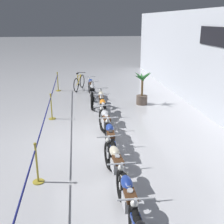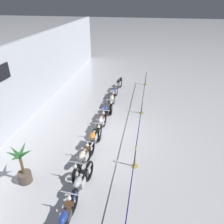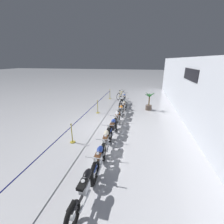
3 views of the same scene
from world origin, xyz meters
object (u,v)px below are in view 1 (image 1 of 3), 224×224
at_px(motorcycle_orange_3, 103,112).
at_px(motorcycle_blue_5, 110,142).
at_px(motorcycle_cream_6, 116,167).
at_px(motorcycle_cream_2, 101,103).
at_px(motorcycle_silver_4, 106,125).
at_px(stanchion_mid_right, 37,169).
at_px(motorcycle_blue_0, 91,88).
at_px(stanchion_mid_left, 52,110).
at_px(stanchion_far_left, 49,106).
at_px(potted_palm_left_of_row, 142,90).
at_px(bicycle, 79,83).
at_px(motorcycle_silver_1, 93,94).
at_px(motorcycle_blue_7, 128,202).

distance_m(motorcycle_orange_3, motorcycle_blue_5, 2.68).
bearing_deg(motorcycle_cream_6, motorcycle_blue_5, 178.46).
xyz_separation_m(motorcycle_cream_2, motorcycle_silver_4, (2.66, -0.10, 0.02)).
bearing_deg(stanchion_mid_right, motorcycle_blue_0, 167.22).
relative_size(motorcycle_cream_2, stanchion_mid_left, 2.20).
relative_size(motorcycle_blue_5, stanchion_mid_left, 2.14).
height_order(stanchion_mid_left, stanchion_mid_right, same).
height_order(stanchion_far_left, stanchion_mid_right, same).
bearing_deg(potted_palm_left_of_row, stanchion_mid_left, -68.85).
relative_size(motorcycle_orange_3, bicycle, 1.47).
xyz_separation_m(potted_palm_left_of_row, stanchion_far_left, (2.33, -4.01, 0.07)).
relative_size(motorcycle_silver_4, stanchion_far_left, 0.16).
bearing_deg(motorcycle_blue_5, motorcycle_silver_4, 179.33).
xyz_separation_m(motorcycle_silver_1, motorcycle_orange_3, (2.67, 0.22, -0.00)).
distance_m(motorcycle_cream_2, motorcycle_blue_5, 3.98).
height_order(motorcycle_blue_5, potted_palm_left_of_row, potted_palm_left_of_row).
bearing_deg(stanchion_mid_left, motorcycle_blue_5, 28.21).
xyz_separation_m(motorcycle_blue_7, potted_palm_left_of_row, (-7.85, 2.11, 0.24)).
distance_m(motorcycle_silver_1, stanchion_far_left, 3.12).
relative_size(motorcycle_silver_1, motorcycle_blue_7, 1.09).
relative_size(motorcycle_cream_2, motorcycle_blue_5, 1.03).
bearing_deg(stanchion_mid_left, motorcycle_blue_0, 150.59).
xyz_separation_m(motorcycle_orange_3, stanchion_mid_left, (-0.86, -1.96, -0.13)).
distance_m(motorcycle_orange_3, potted_palm_left_of_row, 3.18).
bearing_deg(motorcycle_orange_3, motorcycle_silver_1, -175.23).
relative_size(motorcycle_silver_1, stanchion_far_left, 0.17).
distance_m(motorcycle_silver_4, motorcycle_cream_6, 2.75).
bearing_deg(motorcycle_blue_0, bicycle, -161.29).
height_order(motorcycle_blue_0, stanchion_mid_right, stanchion_mid_right).
xyz_separation_m(motorcycle_silver_4, stanchion_far_left, (-1.44, -1.91, 0.28)).
bearing_deg(stanchion_mid_right, motorcycle_orange_3, 152.48).
relative_size(motorcycle_blue_7, potted_palm_left_of_row, 1.37).
relative_size(motorcycle_blue_0, motorcycle_orange_3, 0.92).
xyz_separation_m(motorcycle_orange_3, stanchion_far_left, (-0.09, -1.96, 0.28)).
height_order(motorcycle_blue_0, stanchion_mid_left, stanchion_mid_left).
xyz_separation_m(motorcycle_silver_4, stanchion_mid_left, (-2.22, -1.91, -0.13)).
distance_m(motorcycle_silver_1, potted_palm_left_of_row, 2.30).
bearing_deg(motorcycle_silver_4, motorcycle_blue_7, -0.14).
distance_m(motorcycle_blue_0, stanchion_far_left, 4.27).
relative_size(motorcycle_cream_2, stanchion_far_left, 0.17).
relative_size(bicycle, stanchion_far_left, 0.12).
bearing_deg(motorcycle_blue_7, motorcycle_orange_3, 179.46).
distance_m(motorcycle_cream_2, stanchion_far_left, 2.37).
height_order(motorcycle_blue_0, bicycle, bicycle).
bearing_deg(motorcycle_orange_3, motorcycle_silver_4, -1.75).
relative_size(motorcycle_cream_2, motorcycle_orange_3, 0.94).
xyz_separation_m(motorcycle_blue_0, potted_palm_left_of_row, (1.56, 2.26, 0.22)).
distance_m(bicycle, stanchion_mid_right, 9.52).
distance_m(motorcycle_cream_6, bicycle, 9.82).
xyz_separation_m(motorcycle_cream_2, stanchion_mid_right, (5.06, -2.01, -0.11)).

